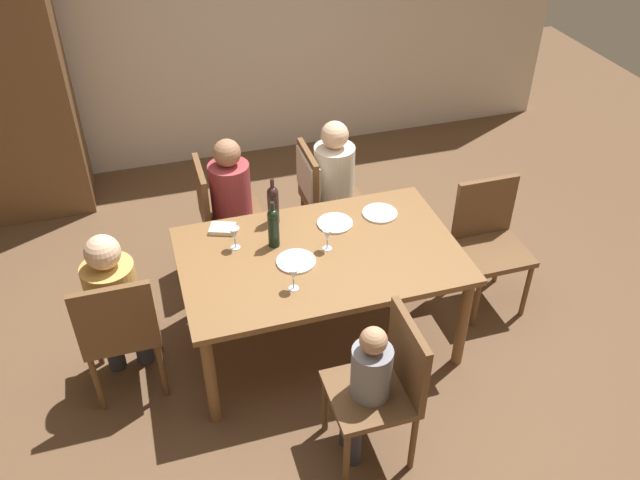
# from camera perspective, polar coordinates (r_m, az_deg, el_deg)

# --- Properties ---
(ground_plane) EXTENTS (10.00, 10.00, 0.00)m
(ground_plane) POSITION_cam_1_polar(r_m,az_deg,el_deg) (4.54, 0.00, -8.43)
(ground_plane) COLOR brown
(rear_room_partition) EXTENTS (6.40, 0.12, 2.70)m
(rear_room_partition) POSITION_cam_1_polar(r_m,az_deg,el_deg) (6.15, -7.84, 18.82)
(rear_room_partition) COLOR beige
(rear_room_partition) RESTS_ON ground_plane
(dining_table) EXTENTS (1.72, 1.07, 0.73)m
(dining_table) POSITION_cam_1_polar(r_m,az_deg,el_deg) (4.10, 0.00, -1.98)
(dining_table) COLOR brown
(dining_table) RESTS_ON ground_plane
(chair_left_end) EXTENTS (0.44, 0.44, 0.92)m
(chair_left_end) POSITION_cam_1_polar(r_m,az_deg,el_deg) (4.02, -16.95, -7.21)
(chair_left_end) COLOR brown
(chair_left_end) RESTS_ON ground_plane
(chair_far_right) EXTENTS (0.46, 0.44, 0.92)m
(chair_far_right) POSITION_cam_1_polar(r_m,az_deg,el_deg) (4.91, -0.16, 4.47)
(chair_far_right) COLOR brown
(chair_far_right) RESTS_ON ground_plane
(chair_far_left) EXTENTS (0.44, 0.44, 0.92)m
(chair_far_left) POSITION_cam_1_polar(r_m,az_deg,el_deg) (4.82, -8.61, 2.44)
(chair_far_left) COLOR brown
(chair_far_left) RESTS_ON ground_plane
(chair_near) EXTENTS (0.44, 0.44, 0.92)m
(chair_near) POSITION_cam_1_polar(r_m,az_deg,el_deg) (3.58, 5.72, -12.05)
(chair_near) COLOR brown
(chair_near) RESTS_ON ground_plane
(chair_right_end) EXTENTS (0.44, 0.44, 0.92)m
(chair_right_end) POSITION_cam_1_polar(r_m,az_deg,el_deg) (4.67, 14.41, 0.35)
(chair_right_end) COLOR brown
(chair_right_end) RESTS_ON ground_plane
(person_woman_host) EXTENTS (0.30, 0.34, 1.12)m
(person_woman_host) POSITION_cam_1_polar(r_m,az_deg,el_deg) (4.03, -17.32, -4.96)
(person_woman_host) COLOR #33333D
(person_woman_host) RESTS_ON ground_plane
(person_man_bearded) EXTENTS (0.35, 0.30, 1.12)m
(person_man_bearded) POSITION_cam_1_polar(r_m,az_deg,el_deg) (4.92, 1.51, 5.28)
(person_man_bearded) COLOR #33333D
(person_man_bearded) RESTS_ON ground_plane
(person_man_guest) EXTENTS (0.33, 0.29, 1.10)m
(person_man_guest) POSITION_cam_1_polar(r_m,az_deg,el_deg) (4.77, -7.39, 3.72)
(person_man_guest) COLOR #33333D
(person_man_guest) RESTS_ON ground_plane
(person_child_small) EXTENTS (0.25, 0.22, 0.94)m
(person_child_small) POSITION_cam_1_polar(r_m,az_deg,el_deg) (3.53, 4.04, -12.19)
(person_child_small) COLOR #33333D
(person_child_small) RESTS_ON ground_plane
(wine_bottle_tall_green) EXTENTS (0.07, 0.07, 0.33)m
(wine_bottle_tall_green) POSITION_cam_1_polar(r_m,az_deg,el_deg) (4.25, -4.07, 3.18)
(wine_bottle_tall_green) COLOR black
(wine_bottle_tall_green) RESTS_ON dining_table
(wine_bottle_dark_red) EXTENTS (0.07, 0.07, 0.32)m
(wine_bottle_dark_red) POSITION_cam_1_polar(r_m,az_deg,el_deg) (4.04, -4.05, 1.19)
(wine_bottle_dark_red) COLOR black
(wine_bottle_dark_red) RESTS_ON dining_table
(wine_glass_near_left) EXTENTS (0.07, 0.07, 0.15)m
(wine_glass_near_left) POSITION_cam_1_polar(r_m,az_deg,el_deg) (3.73, -2.32, -2.98)
(wine_glass_near_left) COLOR silver
(wine_glass_near_left) RESTS_ON dining_table
(wine_glass_centre) EXTENTS (0.07, 0.07, 0.15)m
(wine_glass_centre) POSITION_cam_1_polar(r_m,az_deg,el_deg) (4.06, -7.42, 0.53)
(wine_glass_centre) COLOR silver
(wine_glass_centre) RESTS_ON dining_table
(wine_glass_near_right) EXTENTS (0.07, 0.07, 0.15)m
(wine_glass_near_right) POSITION_cam_1_polar(r_m,az_deg,el_deg) (4.02, 0.64, 0.45)
(wine_glass_near_right) COLOR silver
(wine_glass_near_right) RESTS_ON dining_table
(dinner_plate_host) EXTENTS (0.23, 0.23, 0.01)m
(dinner_plate_host) POSITION_cam_1_polar(r_m,az_deg,el_deg) (4.40, 5.20, 2.32)
(dinner_plate_host) COLOR white
(dinner_plate_host) RESTS_ON dining_table
(dinner_plate_guest_left) EXTENTS (0.23, 0.23, 0.01)m
(dinner_plate_guest_left) POSITION_cam_1_polar(r_m,az_deg,el_deg) (4.29, 1.30, 1.46)
(dinner_plate_guest_left) COLOR silver
(dinner_plate_guest_left) RESTS_ON dining_table
(dinner_plate_guest_right) EXTENTS (0.24, 0.24, 0.01)m
(dinner_plate_guest_right) POSITION_cam_1_polar(r_m,az_deg,el_deg) (3.98, -2.09, -1.86)
(dinner_plate_guest_right) COLOR white
(dinner_plate_guest_right) RESTS_ON dining_table
(folded_napkin) EXTENTS (0.19, 0.17, 0.03)m
(folded_napkin) POSITION_cam_1_polar(r_m,az_deg,el_deg) (4.27, -8.43, 0.97)
(folded_napkin) COLOR beige
(folded_napkin) RESTS_ON dining_table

